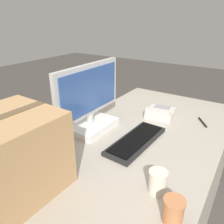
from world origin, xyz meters
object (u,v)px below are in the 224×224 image
object	(u,v)px
keyboard	(136,140)
cardboard_box	(9,156)
desk_phone	(160,113)
paper_cup_right	(158,182)
monitor	(90,104)
spoon	(165,99)
pen_marker	(203,122)
paper_cup_left	(173,210)

from	to	relation	value
keyboard	cardboard_box	distance (m)	0.66
keyboard	cardboard_box	xyz separation A→B (m)	(-0.60, 0.25, 0.15)
desk_phone	paper_cup_right	size ratio (longest dim) A/B	2.20
monitor	spoon	size ratio (longest dim) A/B	4.06
keyboard	cardboard_box	bearing A→B (deg)	160.07
keyboard	pen_marker	world-z (taller)	keyboard
keyboard	paper_cup_left	world-z (taller)	paper_cup_left
paper_cup_left	spoon	xyz separation A→B (m)	(1.15, 0.47, -0.05)
desk_phone	pen_marker	distance (m)	0.29
keyboard	paper_cup_left	distance (m)	0.52
monitor	paper_cup_left	size ratio (longest dim) A/B	5.78
paper_cup_right	cardboard_box	size ratio (longest dim) A/B	0.26
keyboard	pen_marker	bearing A→B (deg)	-26.17
keyboard	cardboard_box	world-z (taller)	cardboard_box
monitor	paper_cup_right	xyz separation A→B (m)	(-0.28, -0.57, -0.12)
paper_cup_left	pen_marker	size ratio (longest dim) A/B	0.79
spoon	pen_marker	bearing A→B (deg)	-175.56
cardboard_box	paper_cup_right	bearing A→B (deg)	-57.90
desk_phone	pen_marker	world-z (taller)	desk_phone
paper_cup_right	spoon	bearing A→B (deg)	19.65
monitor	pen_marker	xyz separation A→B (m)	(0.47, -0.58, -0.16)
paper_cup_left	spoon	world-z (taller)	paper_cup_left
spoon	desk_phone	bearing A→B (deg)	148.21
monitor	pen_marker	distance (m)	0.76
keyboard	spoon	xyz separation A→B (m)	(0.76, 0.13, -0.01)
pen_marker	keyboard	bearing A→B (deg)	-61.82
keyboard	paper_cup_right	world-z (taller)	paper_cup_right
keyboard	spoon	world-z (taller)	keyboard
keyboard	pen_marker	size ratio (longest dim) A/B	3.72
pen_marker	spoon	bearing A→B (deg)	-161.09
desk_phone	pen_marker	xyz separation A→B (m)	(0.06, -0.28, -0.02)
monitor	keyboard	size ratio (longest dim) A/B	1.23
monitor	desk_phone	distance (m)	0.53
monitor	pen_marker	bearing A→B (deg)	-50.77
monitor	pen_marker	size ratio (longest dim) A/B	4.55
keyboard	paper_cup_right	bearing A→B (deg)	-136.88
desk_phone	paper_cup_right	world-z (taller)	paper_cup_right
paper_cup_left	cardboard_box	size ratio (longest dim) A/B	0.25
monitor	paper_cup_right	bearing A→B (deg)	-116.15
desk_phone	cardboard_box	distance (m)	1.03
desk_phone	paper_cup_left	distance (m)	0.88
paper_cup_left	pen_marker	bearing A→B (deg)	6.22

